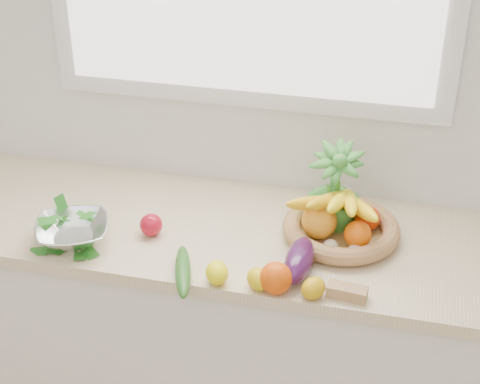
% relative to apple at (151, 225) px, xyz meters
% --- Properties ---
extents(back_wall, '(4.50, 0.02, 2.70)m').
position_rel_apple_xyz_m(back_wall, '(0.22, 0.39, 0.41)').
color(back_wall, white).
rests_on(back_wall, ground).
extents(counter_cabinet, '(2.20, 0.58, 0.86)m').
position_rel_apple_xyz_m(counter_cabinet, '(0.22, 0.09, -0.51)').
color(counter_cabinet, silver).
rests_on(counter_cabinet, ground).
extents(countertop, '(2.24, 0.62, 0.04)m').
position_rel_apple_xyz_m(countertop, '(0.22, 0.09, -0.06)').
color(countertop, beige).
rests_on(countertop, counter_cabinet).
extents(orange_loose, '(0.10, 0.10, 0.09)m').
position_rel_apple_xyz_m(orange_loose, '(0.43, -0.19, 0.01)').
color(orange_loose, '#DE4907').
rests_on(orange_loose, countertop).
extents(lemon_a, '(0.09, 0.10, 0.06)m').
position_rel_apple_xyz_m(lemon_a, '(0.26, -0.19, -0.00)').
color(lemon_a, yellow).
rests_on(lemon_a, countertop).
extents(lemon_b, '(0.09, 0.10, 0.06)m').
position_rel_apple_xyz_m(lemon_b, '(0.54, -0.19, -0.01)').
color(lemon_b, '#CF990B').
rests_on(lemon_b, countertop).
extents(lemon_c, '(0.10, 0.10, 0.06)m').
position_rel_apple_xyz_m(lemon_c, '(0.38, -0.19, -0.00)').
color(lemon_c, '#E0BA0C').
rests_on(lemon_c, countertop).
extents(apple, '(0.09, 0.09, 0.07)m').
position_rel_apple_xyz_m(apple, '(0.00, 0.00, 0.00)').
color(apple, '#AF0E22').
rests_on(apple, countertop).
extents(ginger, '(0.11, 0.06, 0.04)m').
position_rel_apple_xyz_m(ginger, '(0.63, -0.17, -0.02)').
color(ginger, tan).
rests_on(ginger, countertop).
extents(garlic_a, '(0.05, 0.05, 0.04)m').
position_rel_apple_xyz_m(garlic_a, '(0.55, 0.04, -0.02)').
color(garlic_a, white).
rests_on(garlic_a, countertop).
extents(garlic_b, '(0.05, 0.05, 0.04)m').
position_rel_apple_xyz_m(garlic_b, '(0.63, 0.03, -0.02)').
color(garlic_b, beige).
rests_on(garlic_b, countertop).
extents(garlic_c, '(0.05, 0.05, 0.04)m').
position_rel_apple_xyz_m(garlic_c, '(0.52, 0.01, -0.02)').
color(garlic_c, white).
rests_on(garlic_c, countertop).
extents(eggplant, '(0.08, 0.21, 0.08)m').
position_rel_apple_xyz_m(eggplant, '(0.48, -0.08, 0.01)').
color(eggplant, '#360F39').
rests_on(eggplant, countertop).
extents(cucumber, '(0.12, 0.25, 0.05)m').
position_rel_apple_xyz_m(cucumber, '(0.16, -0.19, -0.01)').
color(cucumber, '#1F5519').
rests_on(cucumber, countertop).
extents(radish, '(0.04, 0.04, 0.03)m').
position_rel_apple_xyz_m(radish, '(0.39, -0.18, -0.02)').
color(radish, '#B91739').
rests_on(radish, countertop).
extents(potted_herb, '(0.18, 0.18, 0.30)m').
position_rel_apple_xyz_m(potted_herb, '(0.54, 0.19, 0.09)').
color(potted_herb, green).
rests_on(potted_herb, countertop).
extents(fruit_basket, '(0.42, 0.42, 0.19)m').
position_rel_apple_xyz_m(fruit_basket, '(0.57, 0.13, 0.02)').
color(fruit_basket, tan).
rests_on(fruit_basket, countertop).
extents(colander_with_spinach, '(0.29, 0.29, 0.12)m').
position_rel_apple_xyz_m(colander_with_spinach, '(-0.21, -0.10, 0.02)').
color(colander_with_spinach, white).
rests_on(colander_with_spinach, countertop).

